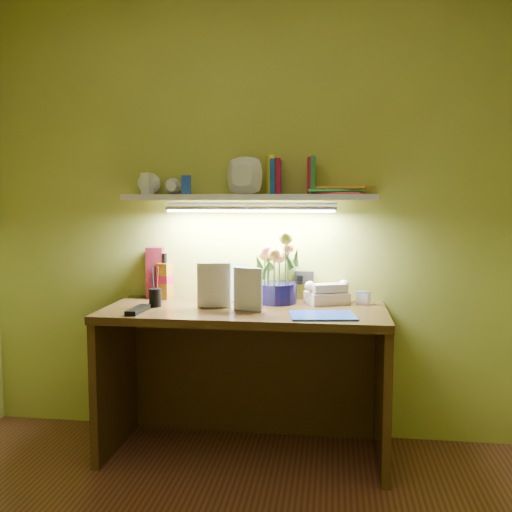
{
  "coord_description": "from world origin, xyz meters",
  "views": [
    {
      "loc": [
        0.43,
        -1.55,
        1.29
      ],
      "look_at": [
        0.04,
        1.35,
        1.0
      ],
      "focal_mm": 40.0,
      "sensor_mm": 36.0,
      "label": 1
    }
  ],
  "objects_px": {
    "desk": "(245,382)",
    "flower_bouquet": "(277,268)",
    "desk_clock": "(363,298)",
    "telephone": "(327,292)",
    "whisky_bottle": "(165,276)"
  },
  "relations": [
    {
      "from": "desk",
      "to": "flower_bouquet",
      "type": "bearing_deg",
      "value": 50.4
    },
    {
      "from": "desk",
      "to": "desk_clock",
      "type": "distance_m",
      "value": 0.74
    },
    {
      "from": "desk",
      "to": "flower_bouquet",
      "type": "distance_m",
      "value": 0.6
    },
    {
      "from": "flower_bouquet",
      "to": "telephone",
      "type": "distance_m",
      "value": 0.29
    },
    {
      "from": "flower_bouquet",
      "to": "desk",
      "type": "bearing_deg",
      "value": -129.6
    },
    {
      "from": "desk",
      "to": "telephone",
      "type": "relative_size",
      "value": 6.96
    },
    {
      "from": "desk",
      "to": "desk_clock",
      "type": "xyz_separation_m",
      "value": [
        0.59,
        0.19,
        0.41
      ]
    },
    {
      "from": "flower_bouquet",
      "to": "whisky_bottle",
      "type": "height_order",
      "value": "flower_bouquet"
    },
    {
      "from": "desk_clock",
      "to": "whisky_bottle",
      "type": "bearing_deg",
      "value": -168.28
    },
    {
      "from": "flower_bouquet",
      "to": "telephone",
      "type": "xyz_separation_m",
      "value": [
        0.26,
        0.01,
        -0.12
      ]
    },
    {
      "from": "flower_bouquet",
      "to": "telephone",
      "type": "bearing_deg",
      "value": 3.12
    },
    {
      "from": "telephone",
      "to": "whisky_bottle",
      "type": "xyz_separation_m",
      "value": [
        -0.88,
        0.03,
        0.06
      ]
    },
    {
      "from": "flower_bouquet",
      "to": "telephone",
      "type": "relative_size",
      "value": 1.81
    },
    {
      "from": "flower_bouquet",
      "to": "whisky_bottle",
      "type": "distance_m",
      "value": 0.62
    },
    {
      "from": "desk",
      "to": "telephone",
      "type": "xyz_separation_m",
      "value": [
        0.4,
        0.19,
        0.44
      ]
    }
  ]
}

